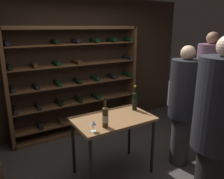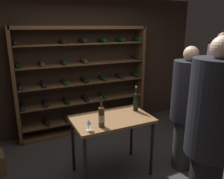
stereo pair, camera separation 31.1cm
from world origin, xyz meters
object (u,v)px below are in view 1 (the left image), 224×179
Objects in this scene: wine_rack at (77,82)px; person_guest_plum_blouse at (184,102)px; wine_glass_stemmed_center at (93,123)px; tasting_table at (113,124)px; wine_bottle_black_capsule at (105,117)px; person_bystander_red_print at (208,80)px; person_host_in_suit at (217,126)px; wine_bottle_red_label at (135,101)px.

wine_rack is 2.07m from person_guest_plum_blouse.
wine_glass_stemmed_center is (-1.44, 0.09, -0.03)m from person_guest_plum_blouse.
tasting_table is 0.52m from wine_glass_stemmed_center.
person_guest_plum_blouse is 1.27m from wine_bottle_black_capsule.
wine_bottle_black_capsule is at bearing 84.67° from person_bystander_red_print.
wine_rack is at bearing 85.91° from tasting_table.
wine_bottle_black_capsule is (-2.44, -0.35, -0.09)m from person_bystander_red_print.
wine_bottle_black_capsule is at bearing -139.97° from tasting_table.
person_bystander_red_print is 2.47m from wine_bottle_black_capsule.
person_bystander_red_print is 0.99× the size of person_host_in_suit.
person_guest_plum_blouse is 0.92× the size of person_bystander_red_print.
wine_bottle_red_label reaches higher than tasting_table.
wine_glass_stemmed_center reaches higher than tasting_table.
person_bystander_red_print is at bearing 8.27° from wine_glass_stemmed_center.
person_guest_plum_blouse is 0.72m from wine_bottle_red_label.
person_host_in_suit is (-1.70, -1.36, 0.01)m from person_bystander_red_print.
wine_bottle_black_capsule is (-0.67, -0.29, -0.00)m from wine_bottle_red_label.
tasting_table is at bearing -94.09° from wine_rack.
person_guest_plum_blouse is at bearing -63.62° from wine_rack.
person_host_in_suit reaches higher than wine_bottle_red_label.
wine_bottle_red_label is at bearing 169.37° from person_host_in_suit.
wine_bottle_red_label is (-0.07, 1.30, -0.10)m from person_host_in_suit.
person_host_in_suit is 1.25m from wine_bottle_black_capsule.
wine_rack is 1.84m from wine_glass_stemmed_center.
wine_bottle_black_capsule is (-0.23, -0.20, 0.24)m from tasting_table.
wine_bottle_black_capsule is at bearing -101.21° from wine_rack.
wine_rack reaches higher than wine_bottle_red_label.
tasting_table is 1.10m from person_guest_plum_blouse.
person_bystander_red_print is at bearing -33.32° from wine_rack.
wine_rack is at bearing 102.87° from wine_bottle_red_label.
wine_glass_stemmed_center is at bearing 84.76° from person_bystander_red_print.
wine_rack is 2.41× the size of tasting_table.
wine_glass_stemmed_center is (-0.53, -1.76, -0.07)m from wine_rack.
wine_rack is 2.51m from person_bystander_red_print.
person_bystander_red_print reaches higher than person_guest_plum_blouse.
wine_glass_stemmed_center is at bearing -106.64° from wine_rack.
wine_bottle_black_capsule is at bearing -47.38° from person_guest_plum_blouse.
wine_glass_stemmed_center is at bearing -151.47° from tasting_table.
tasting_table is 2.79× the size of wine_bottle_black_capsule.
tasting_table is 2.86× the size of wine_bottle_red_label.
wine_bottle_red_label is 0.73m from wine_bottle_black_capsule.
wine_rack is at bearing -105.55° from person_guest_plum_blouse.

